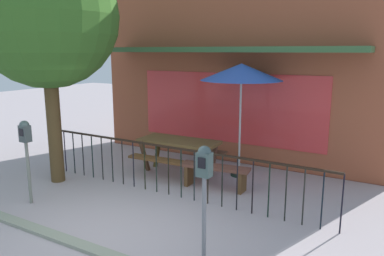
# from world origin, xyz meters

# --- Properties ---
(ground) EXTENTS (40.00, 40.00, 0.00)m
(ground) POSITION_xyz_m (0.00, 0.00, 0.00)
(ground) COLOR #B2A5A9
(pub_storefront) EXTENTS (7.42, 1.44, 5.14)m
(pub_storefront) POSITION_xyz_m (0.00, 4.74, 2.56)
(pub_storefront) COLOR brown
(pub_storefront) RESTS_ON ground
(patio_fence_front) EXTENTS (6.26, 0.04, 0.97)m
(patio_fence_front) POSITION_xyz_m (0.00, 1.89, 0.66)
(patio_fence_front) COLOR black
(patio_fence_front) RESTS_ON ground
(picnic_table_left) EXTENTS (1.87, 1.45, 0.79)m
(picnic_table_left) POSITION_xyz_m (-0.51, 3.08, 0.61)
(picnic_table_left) COLOR brown
(picnic_table_left) RESTS_ON ground
(patio_umbrella) EXTENTS (1.74, 1.74, 2.47)m
(patio_umbrella) POSITION_xyz_m (0.72, 3.62, 2.27)
(patio_umbrella) COLOR black
(patio_umbrella) RESTS_ON ground
(patio_bench) EXTENTS (1.43, 0.50, 0.48)m
(patio_bench) POSITION_xyz_m (0.62, 2.64, 0.35)
(patio_bench) COLOR brown
(patio_bench) RESTS_ON ground
(parking_meter_near) EXTENTS (0.18, 0.17, 1.57)m
(parking_meter_near) POSITION_xyz_m (1.69, 0.19, 1.21)
(parking_meter_near) COLOR slate
(parking_meter_near) RESTS_ON ground
(parking_meter_far) EXTENTS (0.18, 0.17, 1.53)m
(parking_meter_far) POSITION_xyz_m (-1.94, 0.29, 1.18)
(parking_meter_far) COLOR gray
(parking_meter_far) RESTS_ON ground
(street_tree) EXTENTS (2.86, 2.86, 4.83)m
(street_tree) POSITION_xyz_m (-2.48, 1.36, 3.38)
(street_tree) COLOR brown
(street_tree) RESTS_ON ground
(curb_edge) EXTENTS (10.39, 0.20, 0.11)m
(curb_edge) POSITION_xyz_m (0.00, -0.38, 0.00)
(curb_edge) COLOR gray
(curb_edge) RESTS_ON ground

